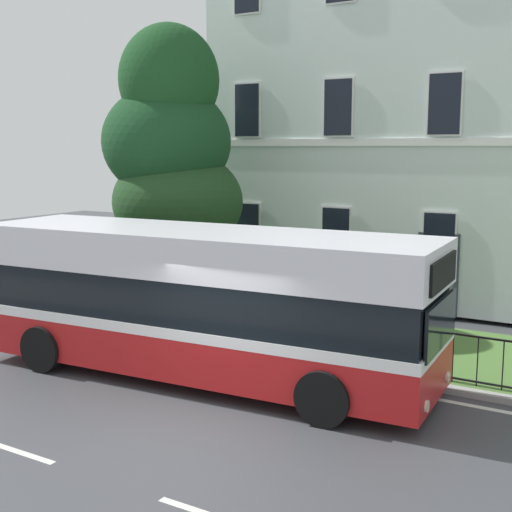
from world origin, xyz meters
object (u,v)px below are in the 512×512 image
Objects in this scene: georgian_townhouse at (493,62)px; single_decker_bus at (201,301)px; evergreen_tree at (170,189)px; litter_bin at (210,305)px.

georgian_townhouse is 13.77m from single_decker_bus.
litter_bin is (2.24, -1.35, -2.72)m from evergreen_tree.
georgian_townhouse is 11.17m from evergreen_tree.
evergreen_tree is 6.46× the size of litter_bin.
single_decker_bus is (-2.64, -12.28, -5.66)m from georgian_townhouse.
litter_bin is at bearing 118.00° from single_decker_bus.
litter_bin is at bearing -31.06° from evergreen_tree.
litter_bin is (-1.71, 2.74, -0.85)m from single_decker_bus.
evergreen_tree is 0.81× the size of single_decker_bus.
georgian_townhouse is at bearing 73.96° from single_decker_bus.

